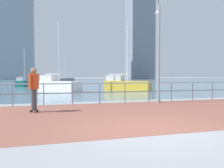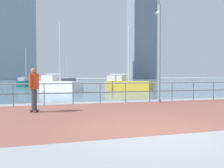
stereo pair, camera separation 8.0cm
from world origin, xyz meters
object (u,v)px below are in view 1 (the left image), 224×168
object	(u,v)px
sailboat_gray	(58,85)
sailboat_ivory	(66,80)
sailboat_navy	(24,83)
sailboat_white	(126,85)
skateboarder	(34,85)
lamppost	(159,43)

from	to	relation	value
sailboat_gray	sailboat_ivory	xyz separation A→B (m)	(3.23, 30.21, -0.06)
sailboat_navy	sailboat_white	distance (m)	15.62
skateboarder	sailboat_white	xyz separation A→B (m)	(7.88, 11.24, -0.47)
lamppost	sailboat_navy	bearing A→B (deg)	111.67
sailboat_white	sailboat_ivory	world-z (taller)	sailboat_white
sailboat_gray	sailboat_navy	xyz separation A→B (m)	(-3.81, 11.30, -0.11)
skateboarder	sailboat_navy	bearing A→B (deg)	95.56
skateboarder	sailboat_gray	xyz separation A→B (m)	(1.56, 11.84, -0.47)
lamppost	sailboat_gray	world-z (taller)	sailboat_gray
skateboarder	sailboat_navy	size ratio (longest dim) A/B	0.35
lamppost	sailboat_ivory	bearing A→B (deg)	92.11
sailboat_navy	sailboat_white	size ratio (longest dim) A/B	0.82
sailboat_white	sailboat_ivory	distance (m)	30.96
skateboarder	sailboat_white	distance (m)	13.74
sailboat_white	skateboarder	bearing A→B (deg)	-125.01
lamppost	sailboat_navy	distance (m)	23.28
sailboat_gray	sailboat_navy	bearing A→B (deg)	108.65
sailboat_gray	sailboat_white	xyz separation A→B (m)	(6.32, -0.60, -0.00)
lamppost	skateboarder	size ratio (longest dim) A/B	3.27
sailboat_gray	skateboarder	bearing A→B (deg)	-97.51
sailboat_gray	sailboat_ivory	distance (m)	30.38
lamppost	sailboat_navy	xyz separation A→B (m)	(-8.54, 21.49, -2.70)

